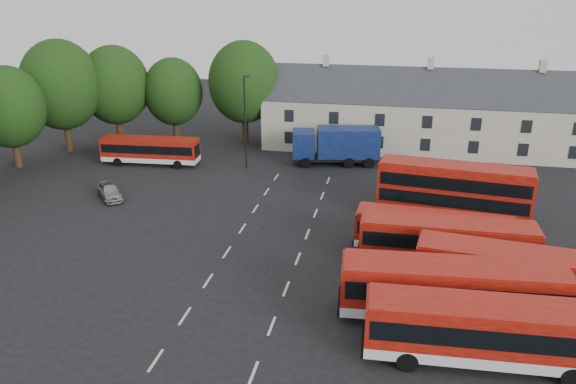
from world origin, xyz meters
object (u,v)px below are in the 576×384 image
box_truck (337,144)px  lamppost (245,120)px  silver_car (110,191)px  bus_dd_south (453,190)px  bus_row_a (487,328)px

box_truck → lamppost: size_ratio=0.98×
silver_car → bus_dd_south: bearing=-38.6°
bus_row_a → lamppost: bearing=123.1°
lamppost → bus_row_a: bearing=-54.5°
bus_dd_south → silver_car: bearing=-171.5°
bus_row_a → lamppost: lamppost is taller
bus_row_a → silver_car: bearing=147.2°
bus_row_a → bus_dd_south: bus_dd_south is taller
box_truck → silver_car: size_ratio=2.27×
bus_row_a → box_truck: size_ratio=1.30×
silver_car → lamppost: 14.53m
lamppost → bus_dd_south: bearing=-26.9°
bus_dd_south → silver_car: (-28.38, -0.62, -1.97)m
bus_row_a → bus_dd_south: bearing=88.7°
bus_row_a → silver_car: bus_row_a is taller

